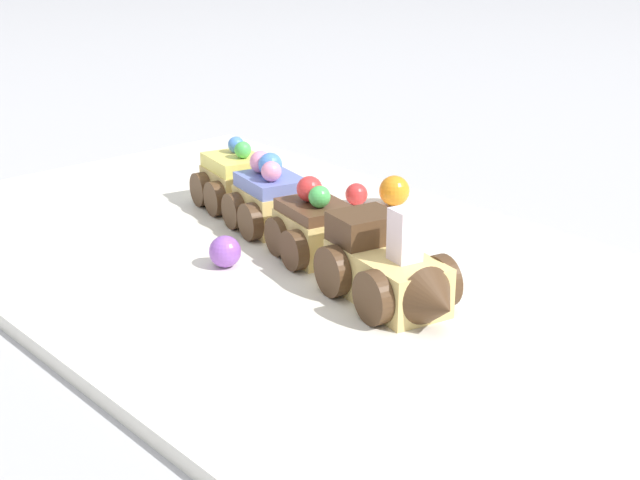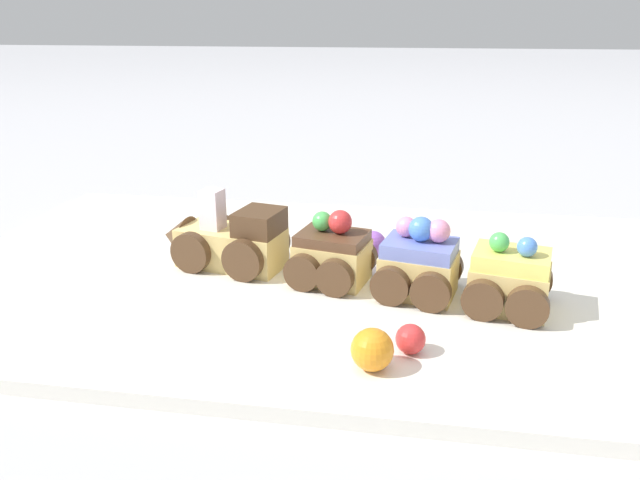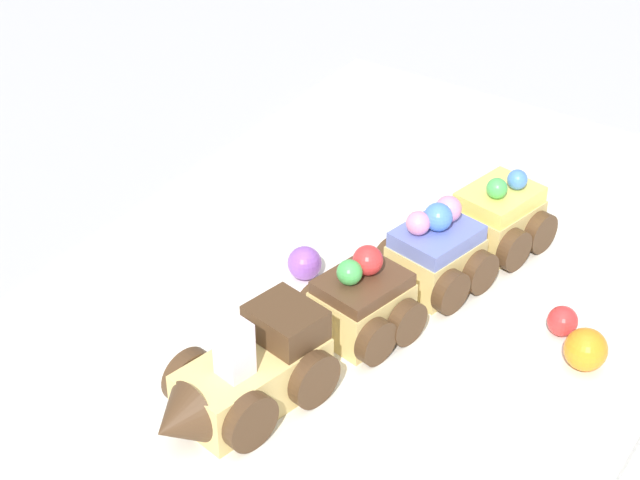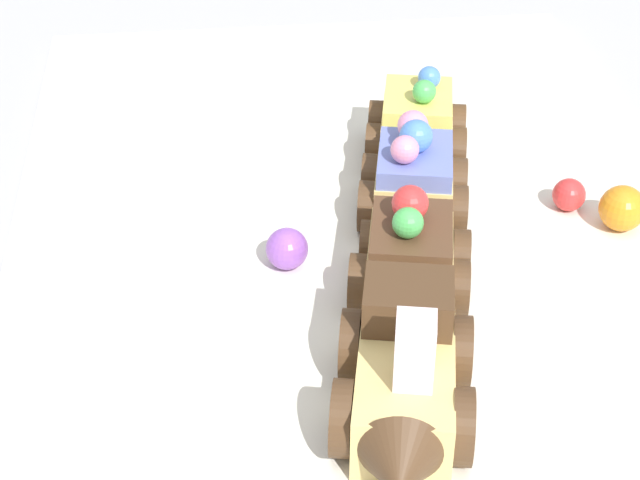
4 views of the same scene
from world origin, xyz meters
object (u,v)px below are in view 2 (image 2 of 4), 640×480
cake_train_locomotive (225,241)px  gumball_orange (372,350)px  cake_car_chocolate (333,256)px  gumball_purple (373,244)px  gumball_red (410,339)px  cake_car_lemon (509,281)px  cake_car_blueberry (419,266)px

cake_train_locomotive → gumball_orange: 0.23m
cake_car_chocolate → gumball_purple: bearing=-102.2°
cake_car_chocolate → gumball_red: 0.14m
gumball_orange → gumball_purple: gumball_orange is taller
gumball_orange → gumball_purple: (0.02, -0.22, -0.00)m
cake_train_locomotive → gumball_red: (-0.18, 0.14, -0.01)m
cake_car_chocolate → gumball_orange: bearing=120.5°
cake_car_chocolate → gumball_orange: 0.16m
cake_car_lemon → gumball_purple: size_ratio=3.12×
cake_train_locomotive → gumball_purple: (-0.14, -0.05, -0.01)m
cake_car_chocolate → gumball_orange: (-0.05, 0.15, -0.01)m
cake_car_chocolate → gumball_purple: (-0.03, -0.07, -0.01)m
cake_car_lemon → gumball_orange: (0.10, 0.11, -0.01)m
cake_car_lemon → gumball_orange: cake_car_lemon is taller
cake_car_blueberry → gumball_orange: bearing=89.5°
cake_train_locomotive → gumball_red: bearing=153.9°
gumball_red → gumball_orange: gumball_orange is taller
cake_car_lemon → gumball_red: size_ratio=3.71×
cake_car_lemon → gumball_purple: cake_car_lemon is taller
cake_car_blueberry → cake_car_chocolate: bearing=0.1°
cake_car_lemon → gumball_purple: 0.16m
gumball_red → gumball_purple: size_ratio=0.84×
cake_car_chocolate → gumball_purple: size_ratio=3.12×
cake_train_locomotive → gumball_orange: bearing=144.8°
gumball_orange → gumball_purple: bearing=-85.3°
cake_car_chocolate → gumball_red: (-0.07, 0.12, -0.01)m
cake_car_blueberry → gumball_purple: 0.10m
gumball_orange → cake_train_locomotive: bearing=-47.2°
gumball_red → gumball_purple: 0.20m
gumball_red → cake_train_locomotive: bearing=-38.1°
cake_train_locomotive → gumball_orange: (-0.16, 0.17, -0.01)m
cake_car_chocolate → cake_train_locomotive: bearing=0.1°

